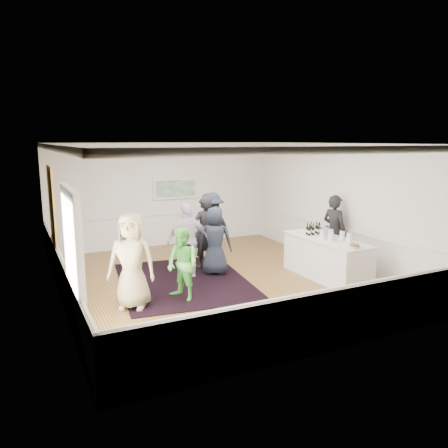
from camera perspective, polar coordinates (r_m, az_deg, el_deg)
name	(u,v)px	position (r m, az deg, el deg)	size (l,w,h in m)	color
floor	(218,280)	(10.45, -0.83, -7.34)	(8.00, 8.00, 0.00)	olive
ceiling	(217,143)	(9.92, -0.88, 10.49)	(7.00, 8.00, 0.02)	white
wall_left	(56,227)	(9.17, -21.08, -0.35)	(0.02, 8.00, 3.20)	white
wall_right	(337,204)	(11.96, 14.52, 2.52)	(0.02, 8.00, 3.20)	white
wall_back	(163,195)	(13.75, -7.98, 3.83)	(7.00, 0.02, 3.20)	white
wall_front	(331,254)	(6.74, 13.80, -3.80)	(7.00, 0.02, 3.20)	white
wainscoting	(218,260)	(10.30, -0.84, -4.70)	(7.00, 8.00, 1.00)	white
mirror	(52,208)	(10.42, -21.54, 2.02)	(0.05, 1.25, 1.85)	gold
doorway	(72,259)	(7.36, -19.19, -4.32)	(0.10, 1.78, 2.56)	white
landscape_painting	(176,188)	(13.81, -6.34, 4.65)	(1.44, 0.06, 0.66)	white
area_rug	(183,281)	(10.42, -5.31, -7.38)	(2.87, 3.77, 0.02)	black
serving_table	(326,258)	(10.77, 13.22, -4.36)	(0.91, 2.40, 0.97)	white
bartender	(334,231)	(11.65, 14.20, -0.92)	(0.69, 0.46, 1.90)	black
guest_tan	(131,261)	(8.72, -12.01, -4.76)	(0.93, 0.61, 1.91)	tan
guest_green	(183,264)	(9.06, -5.44, -5.23)	(0.74, 0.58, 1.52)	#5CCF52
guest_lilac	(188,241)	(10.48, -4.72, -2.17)	(1.06, 0.44, 1.81)	silver
guest_dark_a	(211,227)	(11.95, -1.67, -0.36)	(1.21, 0.70, 1.88)	#1C2130
guest_dark_b	(205,232)	(11.24, -2.55, -1.09)	(0.68, 0.45, 1.87)	black
guest_navy	(215,241)	(10.72, -1.16, -2.17)	(0.83, 0.54, 1.69)	#1C2130
wine_bottles	(314,228)	(11.01, 11.64, -0.54)	(0.45, 0.25, 0.31)	black
juice_pitchers	(335,235)	(10.45, 14.29, -1.47)	(0.44, 0.68, 0.24)	#85BE44
ice_bucket	(324,231)	(10.87, 12.92, -0.96)	(0.26, 0.26, 0.24)	silver
nut_bowl	(355,246)	(9.87, 16.68, -2.81)	(0.24, 0.24, 0.07)	white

